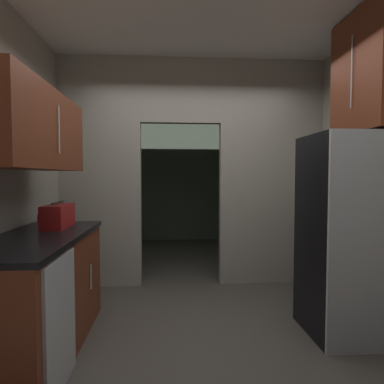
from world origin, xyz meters
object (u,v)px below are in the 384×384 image
(refrigerator, at_px, (351,235))
(book_stack, at_px, (66,218))
(dishwasher, at_px, (61,324))
(boombox, at_px, (58,216))

(refrigerator, distance_m, book_stack, 2.64)
(dishwasher, height_order, boombox, boombox)
(boombox, bearing_deg, book_stack, 94.45)
(dishwasher, xyz_separation_m, boombox, (-0.29, 0.86, 0.59))
(refrigerator, height_order, dishwasher, refrigerator)
(dishwasher, relative_size, boombox, 2.04)
(boombox, bearing_deg, dishwasher, -71.47)
(boombox, height_order, book_stack, boombox)
(refrigerator, xyz_separation_m, dishwasher, (-2.26, -0.59, -0.43))
(refrigerator, relative_size, book_stack, 10.43)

